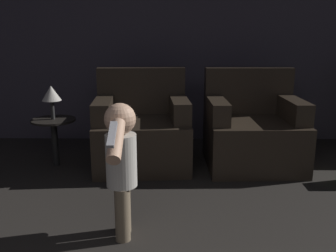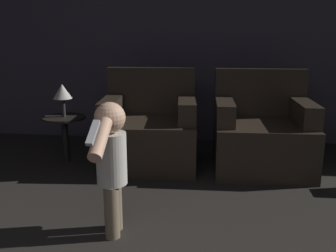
# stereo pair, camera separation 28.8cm
# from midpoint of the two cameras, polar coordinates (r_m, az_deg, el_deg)

# --- Properties ---
(wall_back) EXTENTS (8.40, 0.05, 2.60)m
(wall_back) POSITION_cam_midpoint_polar(r_m,az_deg,el_deg) (4.41, 3.71, 14.57)
(wall_back) COLOR #3D3842
(wall_back) RESTS_ON ground_plane
(armchair_left) EXTENTS (0.94, 0.87, 0.92)m
(armchair_left) POSITION_cam_midpoint_polar(r_m,az_deg,el_deg) (3.64, -0.55, -0.75)
(armchair_left) COLOR black
(armchair_left) RESTS_ON ground_plane
(armchair_right) EXTENTS (0.90, 0.83, 0.92)m
(armchair_right) POSITION_cam_midpoint_polar(r_m,az_deg,el_deg) (3.67, 16.26, -1.20)
(armchair_right) COLOR black
(armchair_right) RESTS_ON ground_plane
(person_toddler) EXTENTS (0.19, 0.59, 0.86)m
(person_toddler) POSITION_cam_midpoint_polar(r_m,az_deg,el_deg) (2.31, -5.15, -5.07)
(person_toddler) COLOR brown
(person_toddler) RESTS_ON ground_plane
(side_table) EXTENTS (0.42, 0.42, 0.46)m
(side_table) POSITION_cam_midpoint_polar(r_m,az_deg,el_deg) (3.77, -13.40, 0.16)
(side_table) COLOR black
(side_table) RESTS_ON ground_plane
(lamp) EXTENTS (0.18, 0.18, 0.32)m
(lamp) POSITION_cam_midpoint_polar(r_m,az_deg,el_deg) (3.71, -13.68, 5.02)
(lamp) COLOR #262626
(lamp) RESTS_ON side_table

